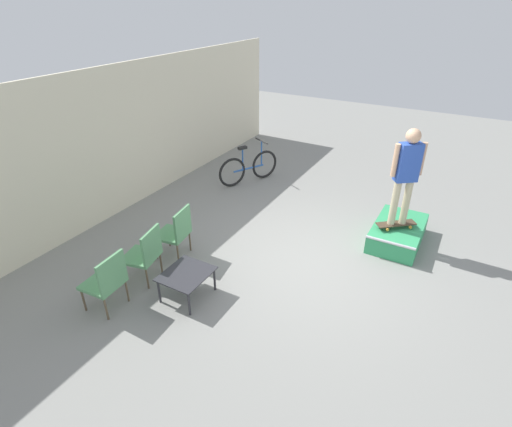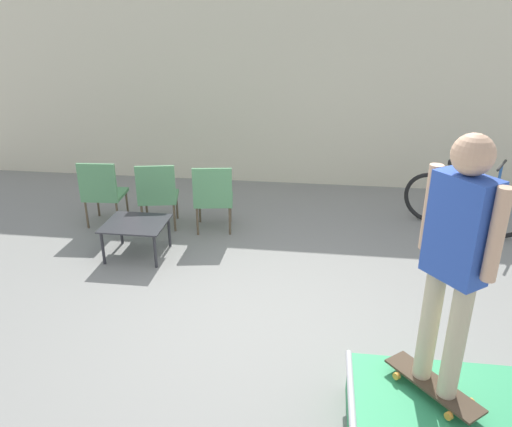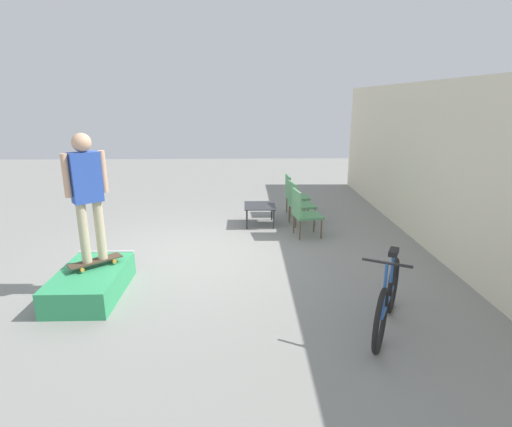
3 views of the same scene
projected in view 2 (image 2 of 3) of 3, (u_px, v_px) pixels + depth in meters
ground_plane at (262, 325)px, 4.92m from camera, size 24.00×24.00×0.00m
house_wall_back at (294, 97)px, 8.30m from camera, size 12.00×0.06×3.00m
skate_ramp_box at (450, 420)px, 3.56m from camera, size 1.46×0.86×0.39m
skateboard_on_ramp at (433, 385)px, 3.51m from camera, size 0.62×0.69×0.07m
person_skater at (457, 249)px, 3.09m from camera, size 0.39×0.47×1.79m
coffee_table at (136, 227)px, 6.16m from camera, size 0.75×0.67×0.44m
patio_chair_left at (102, 190)px, 6.96m from camera, size 0.55×0.55×0.96m
patio_chair_center at (158, 193)px, 6.87m from camera, size 0.62×0.62×0.96m
patio_chair_right at (213, 196)px, 6.77m from camera, size 0.60×0.60×0.96m
bicycle at (464, 203)px, 6.89m from camera, size 1.52×0.83×1.02m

